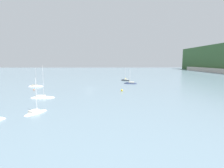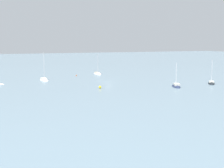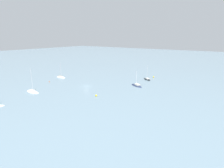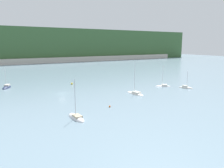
{
  "view_description": "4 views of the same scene",
  "coord_description": "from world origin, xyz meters",
  "views": [
    {
      "loc": [
        86.58,
        9.12,
        13.26
      ],
      "look_at": [
        14.74,
        10.82,
        3.97
      ],
      "focal_mm": 28.0,
      "sensor_mm": 36.0,
      "label": 1
    },
    {
      "loc": [
        47.52,
        115.47,
        16.34
      ],
      "look_at": [
        4.48,
        14.04,
        1.08
      ],
      "focal_mm": 50.0,
      "sensor_mm": 36.0,
      "label": 2
    },
    {
      "loc": [
        68.15,
        65.91,
        27.22
      ],
      "look_at": [
        -9.3,
        11.04,
        1.06
      ],
      "focal_mm": 28.0,
      "sensor_mm": 36.0,
      "label": 3
    },
    {
      "loc": [
        -25.2,
        -78.75,
        18.34
      ],
      "look_at": [
        15.23,
        -11.22,
        3.94
      ],
      "focal_mm": 35.0,
      "sensor_mm": 36.0,
      "label": 4
    }
  ],
  "objects": [
    {
      "name": "mooring_buoy_1",
      "position": [
        -42.2,
        22.29,
        0.43
      ],
      "size": [
        0.86,
        0.86,
        0.86
      ],
      "color": "yellow",
      "rests_on": "ground_plane"
    },
    {
      "name": "mooring_buoy_0",
      "position": [
        6.12,
        -25.09,
        0.27
      ],
      "size": [
        0.53,
        0.53,
        0.53
      ],
      "color": "orange",
      "rests_on": "ground_plane"
    },
    {
      "name": "mooring_buoy_2",
      "position": [
        9.58,
        15.37,
        0.44
      ],
      "size": [
        0.88,
        0.88,
        0.88
      ],
      "color": "yellow",
      "rests_on": "ground_plane"
    },
    {
      "name": "sailboat_0",
      "position": [
        23.14,
        -14.9,
        0.11
      ],
      "size": [
        3.34,
        8.94,
        12.52
      ],
      "rotation": [
        0.0,
        0.0,
        1.63
      ],
      "color": "white",
      "rests_on": "ground_plane"
    },
    {
      "name": "ground_plane",
      "position": [
        0.0,
        0.0,
        0.0
      ],
      "size": [
        600.0,
        600.0,
        0.0
      ],
      "primitive_type": "plane",
      "color": "slate"
    },
    {
      "name": "sailboat_2",
      "position": [
        -6.02,
        -29.26,
        0.07
      ],
      "size": [
        2.83,
        7.91,
        10.94
      ],
      "rotation": [
        0.0,
        0.0,
        1.62
      ],
      "color": "silver",
      "rests_on": "ground_plane"
    },
    {
      "name": "sailboat_5",
      "position": [
        -16.9,
        22.69,
        0.11
      ],
      "size": [
        5.42,
        8.46,
        9.53
      ],
      "rotation": [
        0.0,
        0.0,
        4.33
      ],
      "color": "#232D4C",
      "rests_on": "ground_plane"
    },
    {
      "name": "sailboat_3",
      "position": [
        -33.95,
        21.34,
        0.08
      ],
      "size": [
        6.19,
        7.07,
        10.12
      ],
      "rotation": [
        0.0,
        0.0,
        4.06
      ],
      "color": "black",
      "rests_on": "ground_plane"
    }
  ]
}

